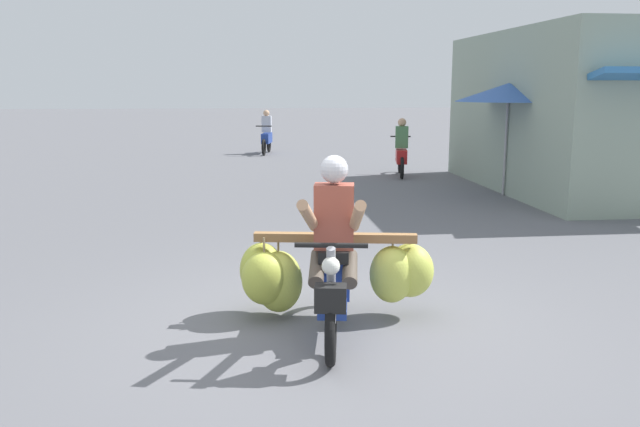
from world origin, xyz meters
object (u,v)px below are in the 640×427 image
object	(u,v)px
motorbike_distant_ahead_left	(267,136)
motorbike_distant_ahead_right	(401,153)
market_umbrella_near_shop	(508,92)
motorbike_main_loaded	(326,270)

from	to	relation	value
motorbike_distant_ahead_left	motorbike_distant_ahead_right	bearing A→B (deg)	-62.45
market_umbrella_near_shop	motorbike_main_loaded	bearing A→B (deg)	-123.41
motorbike_main_loaded	market_umbrella_near_shop	distance (m)	8.20
motorbike_distant_ahead_right	market_umbrella_near_shop	bearing A→B (deg)	-65.13
motorbike_main_loaded	motorbike_distant_ahead_right	xyz separation A→B (m)	(3.06, 9.69, 0.06)
motorbike_main_loaded	motorbike_distant_ahead_right	bearing A→B (deg)	72.50
motorbike_distant_ahead_left	motorbike_distant_ahead_right	distance (m)	6.56
motorbike_distant_ahead_left	market_umbrella_near_shop	distance (m)	9.94
motorbike_main_loaded	motorbike_distant_ahead_left	xyz separation A→B (m)	(0.02, 15.51, 0.06)
motorbike_main_loaded	motorbike_distant_ahead_left	distance (m)	15.51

